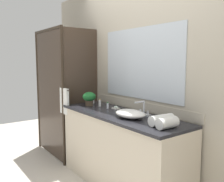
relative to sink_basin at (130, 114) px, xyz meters
The scene contains 12 objects.
wall_back_with_mirror 0.58m from the sink_basin, 121.67° to the left, with size 4.40×0.06×2.60m.
vanity_cabinet 0.55m from the sink_basin, 168.55° to the left, with size 1.80×0.58×0.90m.
shower_enclosure 1.52m from the sink_basin, behind, with size 1.20×0.59×2.00m.
sink_basin is the anchor object (origin of this frame).
faucet 0.19m from the sink_basin, 90.00° to the left, with size 0.17×0.16×0.17m.
potted_plant 0.88m from the sink_basin, behind, with size 0.18×0.18×0.19m.
soap_dish 0.52m from the sink_basin, 160.22° to the left, with size 0.10×0.07×0.04m.
amenity_bottle_lotion 0.57m from the sink_basin, behind, with size 0.02×0.02×0.09m.
amenity_bottle_body_wash 1.02m from the sink_basin, behind, with size 0.03×0.03×0.10m.
amenity_bottle_shampoo 0.75m from the sink_basin, behind, with size 0.03×0.03×0.10m.
rolled_towel_near_edge 0.52m from the sink_basin, ahead, with size 0.10×0.10×0.21m, color white.
rolled_towel_middle 0.42m from the sink_basin, ahead, with size 0.10×0.10×0.26m, color white.
Camera 1 is at (2.21, -1.73, 1.51)m, focal length 39.20 mm.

